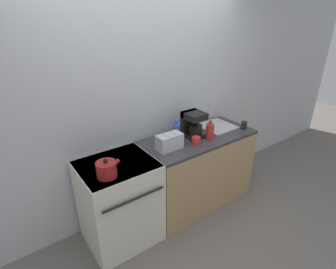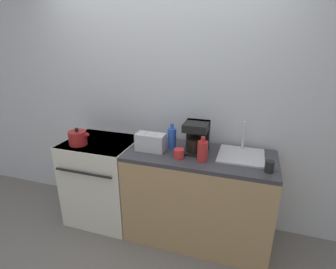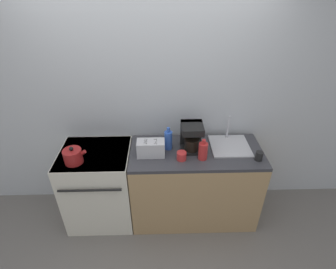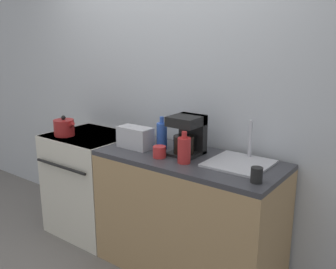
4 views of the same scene
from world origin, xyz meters
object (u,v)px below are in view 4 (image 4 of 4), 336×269
at_px(coffee_maker, 188,134).
at_px(cup_red, 159,152).
at_px(toaster, 135,137).
at_px(cup_black, 257,175).
at_px(stove, 92,182).
at_px(kettle, 64,128).
at_px(bottle_red, 184,150).
at_px(bottle_blue, 162,135).

bearing_deg(coffee_maker, cup_red, -120.32).
xyz_separation_m(toaster, cup_black, (1.05, -0.11, -0.04)).
bearing_deg(stove, cup_red, -8.50).
distance_m(toaster, coffee_maker, 0.43).
distance_m(stove, cup_black, 1.72).
distance_m(kettle, bottle_red, 1.25).
xyz_separation_m(kettle, coffee_maker, (1.16, 0.21, 0.08)).
bearing_deg(toaster, stove, 174.74).
bearing_deg(cup_black, kettle, 179.49).
height_order(bottle_blue, cup_red, bottle_blue).
xyz_separation_m(coffee_maker, cup_black, (0.64, -0.22, -0.10)).
xyz_separation_m(coffee_maker, cup_red, (-0.11, -0.19, -0.11)).
xyz_separation_m(kettle, toaster, (0.74, 0.09, 0.01)).
bearing_deg(coffee_maker, stove, -176.55).
bearing_deg(toaster, bottle_blue, 32.19).
bearing_deg(kettle, bottle_red, 1.01).
distance_m(stove, cup_red, 1.02).
bearing_deg(bottle_red, cup_black, -3.98).
xyz_separation_m(stove, cup_red, (0.89, -0.13, 0.49)).
height_order(bottle_red, cup_black, bottle_red).
height_order(toaster, cup_black, toaster).
xyz_separation_m(bottle_blue, cup_black, (0.88, -0.22, -0.06)).
bearing_deg(bottle_red, stove, 173.46).
relative_size(coffee_maker, bottle_red, 1.31).
bearing_deg(cup_black, toaster, 174.07).
bearing_deg(cup_black, cup_red, 177.65).
height_order(stove, cup_black, cup_black).
relative_size(coffee_maker, bottle_blue, 1.16).
distance_m(stove, coffee_maker, 1.17).
distance_m(bottle_red, cup_black, 0.55).
height_order(kettle, bottle_red, bottle_red).
xyz_separation_m(toaster, bottle_red, (0.51, -0.07, 0.01)).
bearing_deg(bottle_blue, cup_black, -14.09).
distance_m(stove, bottle_blue, 0.94).
bearing_deg(coffee_maker, bottle_red, -62.87).
xyz_separation_m(toaster, bottle_blue, (0.18, 0.11, 0.02)).
xyz_separation_m(bottle_red, bottle_blue, (-0.33, 0.18, 0.01)).
bearing_deg(cup_red, stove, 171.50).
relative_size(toaster, bottle_red, 1.24).
xyz_separation_m(bottle_blue, cup_red, (0.12, -0.19, -0.06)).
distance_m(kettle, cup_red, 1.04).
height_order(bottle_red, bottle_blue, bottle_blue).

